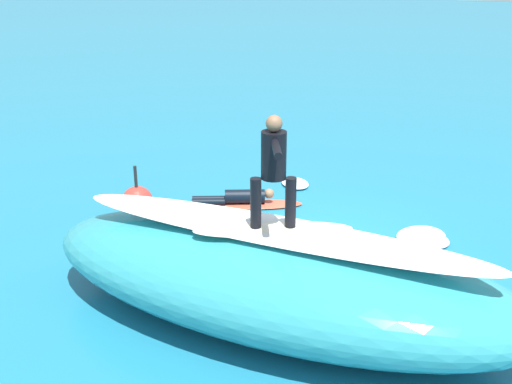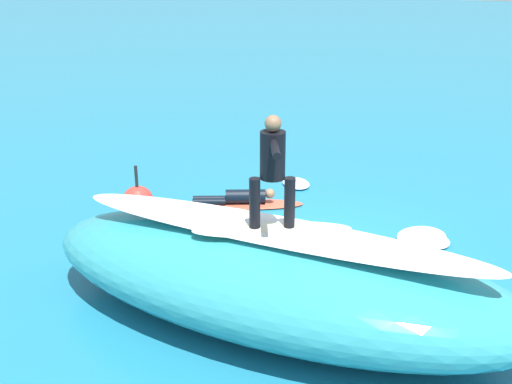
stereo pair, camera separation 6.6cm
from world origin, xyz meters
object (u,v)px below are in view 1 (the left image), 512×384
Objects in this scene: buoy_marker at (137,201)px; surfer_paddling at (239,197)px; surfboard_paddling at (245,204)px; surfer_riding at (274,164)px; surfboard_riding at (273,230)px.

surfer_paddling is at bearing -144.87° from buoy_marker.
surfer_paddling reaches higher than surfboard_paddling.
surfer_riding is 4.94m from surfboard_paddling.
surfer_paddling is (0.12, 0.05, 0.16)m from surfboard_paddling.
surfer_paddling is at bearing -84.72° from surfboard_riding.
surfer_riding reaches higher than buoy_marker.
surfboard_paddling is 1.46× the size of surfer_paddling.
surfboard_riding reaches higher than surfboard_paddling.
surfer_riding is 0.65× the size of surfboard_paddling.
surfboard_paddling is 2.23m from buoy_marker.
surfer_paddling is at bearing 180.00° from surfboard_paddling.
surfer_paddling is 2.09m from buoy_marker.
surfboard_riding is 1.41× the size of surfer_riding.
buoy_marker is at bearing -57.86° from surfer_riding.
surfer_riding reaches higher than surfer_paddling.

